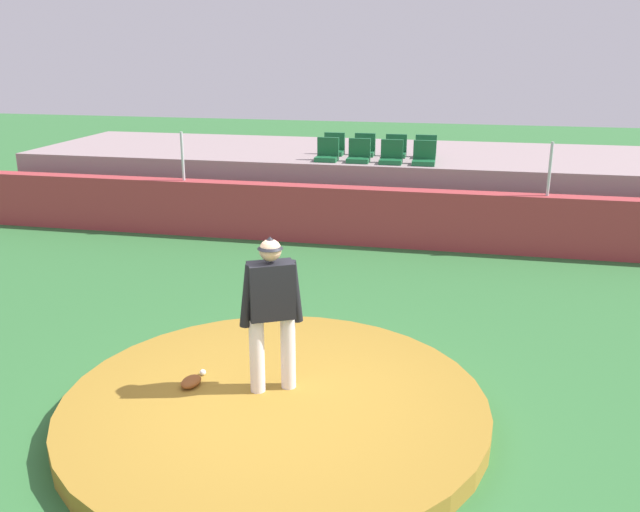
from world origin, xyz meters
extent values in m
plane|color=#306B34|center=(0.00, 0.00, 0.00)|extent=(60.00, 60.00, 0.00)
cylinder|color=olive|center=(0.00, 0.00, 0.12)|extent=(4.72, 4.72, 0.23)
cylinder|color=silver|center=(-0.23, 0.13, 0.67)|extent=(0.17, 0.17, 0.88)
cylinder|color=silver|center=(0.09, 0.29, 0.67)|extent=(0.17, 0.17, 0.88)
cube|color=black|center=(-0.07, 0.21, 1.42)|extent=(0.56, 0.46, 0.63)
cylinder|color=black|center=(-0.30, 0.09, 1.39)|extent=(0.23, 0.19, 0.72)
cylinder|color=black|center=(0.16, 0.32, 1.39)|extent=(0.21, 0.18, 0.72)
sphere|color=tan|center=(-0.07, 0.21, 1.88)|extent=(0.24, 0.24, 0.24)
cone|color=black|center=(-0.07, 0.21, 1.96)|extent=(0.37, 0.37, 0.13)
sphere|color=white|center=(-0.98, 0.34, 0.27)|extent=(0.07, 0.07, 0.07)
ellipsoid|color=brown|center=(-1.01, 0.07, 0.29)|extent=(0.25, 0.33, 0.11)
cube|color=#A3363A|center=(0.00, 6.96, 0.59)|extent=(17.84, 0.40, 1.19)
cylinder|color=silver|center=(-3.95, 6.96, 1.70)|extent=(0.06, 0.06, 1.03)
cylinder|color=silver|center=(3.53, 6.96, 1.70)|extent=(0.06, 0.06, 1.03)
cube|color=gray|center=(0.00, 9.85, 0.75)|extent=(16.98, 4.38, 1.51)
cube|color=#185C32|center=(-1.06, 8.13, 1.56)|extent=(0.48, 0.44, 0.10)
cube|color=#185C32|center=(-1.06, 8.31, 1.81)|extent=(0.48, 0.08, 0.40)
cube|color=#185C32|center=(-0.35, 8.11, 1.56)|extent=(0.48, 0.44, 0.10)
cube|color=#185C32|center=(-0.35, 8.29, 1.81)|extent=(0.48, 0.08, 0.40)
cube|color=#185C32|center=(0.37, 8.08, 1.56)|extent=(0.48, 0.44, 0.10)
cube|color=#185C32|center=(0.37, 8.26, 1.81)|extent=(0.48, 0.08, 0.40)
cube|color=#185C32|center=(1.07, 8.08, 1.56)|extent=(0.48, 0.44, 0.10)
cube|color=#185C32|center=(1.07, 8.26, 1.81)|extent=(0.48, 0.08, 0.40)
cube|color=#185C32|center=(-1.08, 9.00, 1.56)|extent=(0.48, 0.44, 0.10)
cube|color=#185C32|center=(-1.08, 9.18, 1.81)|extent=(0.48, 0.08, 0.40)
cube|color=#185C32|center=(-0.36, 9.04, 1.56)|extent=(0.48, 0.44, 0.10)
cube|color=#185C32|center=(-0.36, 9.22, 1.81)|extent=(0.48, 0.08, 0.40)
cube|color=#185C32|center=(0.37, 9.00, 1.56)|extent=(0.48, 0.44, 0.10)
cube|color=#185C32|center=(0.37, 9.18, 1.81)|extent=(0.48, 0.08, 0.40)
cube|color=#185C32|center=(1.04, 9.03, 1.56)|extent=(0.48, 0.44, 0.10)
cube|color=#185C32|center=(1.04, 9.21, 1.81)|extent=(0.48, 0.08, 0.40)
camera|label=1|loc=(1.87, -6.37, 3.97)|focal=37.70mm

